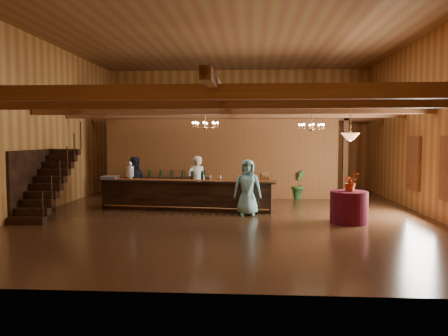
# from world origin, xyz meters

# --- Properties ---
(floor) EXTENTS (14.00, 14.00, 0.00)m
(floor) POSITION_xyz_m (0.00, 0.00, 0.00)
(floor) COLOR #422717
(floor) RESTS_ON ground
(ceiling) EXTENTS (14.00, 14.00, 0.00)m
(ceiling) POSITION_xyz_m (0.00, 0.00, 5.50)
(ceiling) COLOR brown
(ceiling) RESTS_ON wall_back
(wall_back) EXTENTS (12.00, 0.10, 5.50)m
(wall_back) POSITION_xyz_m (0.00, 7.00, 2.75)
(wall_back) COLOR #B58044
(wall_back) RESTS_ON floor
(wall_front) EXTENTS (12.00, 0.10, 5.50)m
(wall_front) POSITION_xyz_m (0.00, -7.00, 2.75)
(wall_front) COLOR #B58044
(wall_front) RESTS_ON floor
(wall_left) EXTENTS (0.10, 14.00, 5.50)m
(wall_left) POSITION_xyz_m (-6.00, 0.00, 2.75)
(wall_left) COLOR #B58044
(wall_left) RESTS_ON floor
(wall_right) EXTENTS (0.10, 14.00, 5.50)m
(wall_right) POSITION_xyz_m (6.00, 0.00, 2.75)
(wall_right) COLOR #B58044
(wall_right) RESTS_ON floor
(beam_grid) EXTENTS (11.90, 13.90, 0.39)m
(beam_grid) POSITION_xyz_m (0.00, 0.51, 3.24)
(beam_grid) COLOR brown
(beam_grid) RESTS_ON wall_left
(support_posts) EXTENTS (9.20, 10.20, 3.20)m
(support_posts) POSITION_xyz_m (0.00, -0.50, 1.60)
(support_posts) COLOR brown
(support_posts) RESTS_ON floor
(partition_wall) EXTENTS (9.00, 0.18, 3.10)m
(partition_wall) POSITION_xyz_m (-0.50, 3.50, 1.55)
(partition_wall) COLOR brown
(partition_wall) RESTS_ON floor
(window_right_back) EXTENTS (0.12, 1.05, 1.75)m
(window_right_back) POSITION_xyz_m (5.95, 1.00, 1.55)
(window_right_back) COLOR white
(window_right_back) RESTS_ON wall_right
(staircase) EXTENTS (1.00, 2.80, 2.00)m
(staircase) POSITION_xyz_m (-5.45, -0.74, 1.00)
(staircase) COLOR #3D2316
(staircase) RESTS_ON floor
(backroom_boxes) EXTENTS (4.10, 0.60, 1.10)m
(backroom_boxes) POSITION_xyz_m (-0.29, 5.50, 0.53)
(backroom_boxes) COLOR #3D2316
(backroom_boxes) RESTS_ON floor
(tasting_bar) EXTENTS (5.94, 1.38, 0.99)m
(tasting_bar) POSITION_xyz_m (-1.44, 0.61, 0.50)
(tasting_bar) COLOR #3D2316
(tasting_bar) RESTS_ON floor
(beverage_dispenser) EXTENTS (0.26, 0.26, 0.60)m
(beverage_dispenser) POSITION_xyz_m (-3.38, 0.88, 1.27)
(beverage_dispenser) COLOR silver
(beverage_dispenser) RESTS_ON tasting_bar
(glass_rack_tray) EXTENTS (0.50, 0.50, 0.10)m
(glass_rack_tray) POSITION_xyz_m (-4.05, 0.86, 1.03)
(glass_rack_tray) COLOR gray
(glass_rack_tray) RESTS_ON tasting_bar
(raffle_drum) EXTENTS (0.34, 0.24, 0.30)m
(raffle_drum) POSITION_xyz_m (1.14, 0.28, 1.16)
(raffle_drum) COLOR #9A5D30
(raffle_drum) RESTS_ON tasting_bar
(bar_bottle_0) EXTENTS (0.07, 0.07, 0.30)m
(bar_bottle_0) POSITION_xyz_m (-1.25, 0.71, 1.13)
(bar_bottle_0) COLOR black
(bar_bottle_0) RESTS_ON tasting_bar
(bar_bottle_1) EXTENTS (0.07, 0.07, 0.30)m
(bar_bottle_1) POSITION_xyz_m (-0.91, 0.67, 1.13)
(bar_bottle_1) COLOR black
(bar_bottle_1) RESTS_ON tasting_bar
(backbar_shelf) EXTENTS (3.00, 0.69, 0.84)m
(backbar_shelf) POSITION_xyz_m (-2.39, 3.20, 0.42)
(backbar_shelf) COLOR #3D2316
(backbar_shelf) RESTS_ON floor
(round_table) EXTENTS (1.03, 1.03, 0.89)m
(round_table) POSITION_xyz_m (3.40, -1.29, 0.45)
(round_table) COLOR #41101B
(round_table) RESTS_ON floor
(chandelier_left) EXTENTS (0.80, 0.80, 0.58)m
(chandelier_left) POSITION_xyz_m (-0.75, 0.11, 2.78)
(chandelier_left) COLOR tan
(chandelier_left) RESTS_ON beam_grid
(chandelier_right) EXTENTS (0.80, 0.80, 0.63)m
(chandelier_right) POSITION_xyz_m (2.59, 0.54, 2.72)
(chandelier_right) COLOR tan
(chandelier_right) RESTS_ON beam_grid
(pendant_lamp) EXTENTS (0.52, 0.52, 0.90)m
(pendant_lamp) POSITION_xyz_m (3.40, -1.29, 2.40)
(pendant_lamp) COLOR tan
(pendant_lamp) RESTS_ON beam_grid
(bartender) EXTENTS (0.75, 0.63, 1.75)m
(bartender) POSITION_xyz_m (-1.17, 1.26, 0.88)
(bartender) COLOR white
(bartender) RESTS_ON floor
(staff_second) EXTENTS (0.84, 0.66, 1.71)m
(staff_second) POSITION_xyz_m (-3.38, 1.42, 0.86)
(staff_second) COLOR black
(staff_second) RESTS_ON floor
(guest) EXTENTS (0.86, 0.58, 1.72)m
(guest) POSITION_xyz_m (0.58, -0.24, 0.86)
(guest) COLOR #7BC2C8
(guest) RESTS_ON floor
(floor_plant) EXTENTS (0.71, 0.61, 1.12)m
(floor_plant) POSITION_xyz_m (2.55, 3.50, 0.56)
(floor_plant) COLOR #285E27
(floor_plant) RESTS_ON floor
(table_flowers) EXTENTS (0.51, 0.46, 0.52)m
(table_flowers) POSITION_xyz_m (3.43, -1.29, 1.15)
(table_flowers) COLOR #AA310E
(table_flowers) RESTS_ON round_table
(table_vase) EXTENTS (0.17, 0.17, 0.32)m
(table_vase) POSITION_xyz_m (3.39, -1.21, 1.05)
(table_vase) COLOR tan
(table_vase) RESTS_ON round_table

